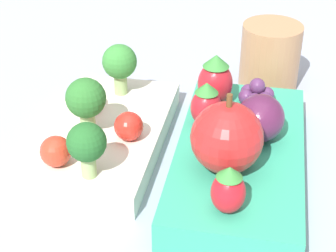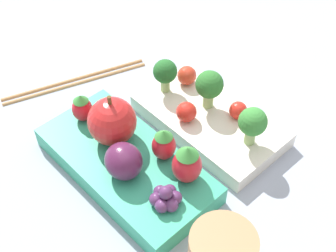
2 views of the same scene
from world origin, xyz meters
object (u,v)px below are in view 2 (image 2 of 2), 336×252
plum (124,161)px  broccoli_floret_1 (209,86)px  cherry_tomato_2 (238,110)px  strawberry_2 (164,144)px  broccoli_floret_0 (253,123)px  cherry_tomato_1 (187,75)px  apple (112,121)px  cherry_tomato_0 (186,112)px  strawberry_0 (82,108)px  broccoli_floret_2 (165,72)px  grape_cluster (166,198)px  strawberry_1 (187,164)px  chopsticks_pair (75,80)px  bento_box_savoury (208,119)px  bento_box_fruit (124,163)px

plum → broccoli_floret_1: bearing=102.3°
broccoli_floret_1 → cherry_tomato_2: broccoli_floret_1 is taller
strawberry_2 → broccoli_floret_0: bearing=68.4°
cherry_tomato_1 → apple: bearing=-76.7°
cherry_tomato_0 → strawberry_0: 0.13m
broccoli_floret_0 → cherry_tomato_2: 0.05m
broccoli_floret_2 → apple: (0.04, -0.10, 0.00)m
broccoli_floret_0 → plum: broccoli_floret_0 is taller
strawberry_0 → cherry_tomato_2: bearing=56.4°
broccoli_floret_0 → grape_cluster: bearing=-83.9°
apple → grape_cluster: apple is taller
broccoli_floret_0 → cherry_tomato_0: size_ratio=2.01×
broccoli_floret_1 → strawberry_0: bearing=-115.7°
strawberry_1 → cherry_tomato_0: bearing=142.5°
strawberry_0 → plum: size_ratio=0.87×
plum → strawberry_0: bearing=177.6°
cherry_tomato_0 → plum: plum is taller
strawberry_2 → chopsticks_pair: bearing=-177.2°
broccoli_floret_0 → strawberry_1: strawberry_1 is taller
bento_box_savoury → strawberry_0: (-0.08, -0.14, 0.04)m
bento_box_fruit → broccoli_floret_2: size_ratio=4.81×
broccoli_floret_0 → cherry_tomato_2: size_ratio=2.28×
broccoli_floret_0 → apple: size_ratio=0.77×
cherry_tomato_0 → strawberry_0: (-0.07, -0.11, 0.01)m
grape_cluster → plum: bearing=-167.2°
bento_box_savoury → plum: plum is taller
apple → plum: (0.05, -0.02, -0.01)m
broccoli_floret_1 → cherry_tomato_1: (-0.05, 0.00, -0.02)m
bento_box_fruit → cherry_tomato_0: 0.10m
cherry_tomato_2 → plum: (-0.01, -0.17, 0.01)m
bento_box_fruit → cherry_tomato_0: bearing=94.3°
strawberry_1 → strawberry_2: strawberry_1 is taller
broccoli_floret_0 → cherry_tomato_1: 0.13m
bento_box_savoury → grape_cluster: grape_cluster is taller
bento_box_savoury → chopsticks_pair: size_ratio=0.97×
broccoli_floret_0 → grape_cluster: (0.01, -0.13, -0.02)m
bento_box_fruit → cherry_tomato_0: (-0.01, 0.10, 0.02)m
bento_box_savoury → broccoli_floret_0: broccoli_floret_0 is taller
broccoli_floret_0 → cherry_tomato_2: broccoli_floret_0 is taller
bento_box_savoury → broccoli_floret_0: bearing=7.1°
chopsticks_pair → cherry_tomato_2: bearing=31.6°
apple → chopsticks_pair: size_ratio=0.33×
strawberry_2 → plum: 0.05m
cherry_tomato_0 → plum: size_ratio=0.58×
broccoli_floret_1 → cherry_tomato_0: bearing=-85.2°
cherry_tomato_0 → apple: apple is taller
bento_box_fruit → plum: size_ratio=5.18×
cherry_tomato_2 → plum: 0.17m
cherry_tomato_1 → strawberry_2: size_ratio=0.61×
broccoli_floret_0 → cherry_tomato_2: (-0.04, 0.02, -0.02)m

